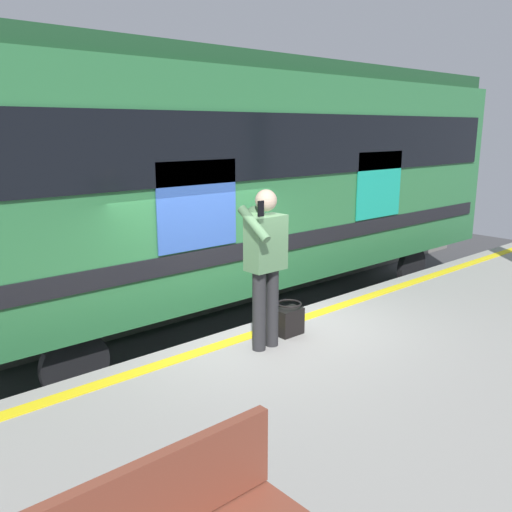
% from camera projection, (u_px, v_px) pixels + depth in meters
% --- Properties ---
extents(ground_plane, '(25.11, 25.11, 0.00)m').
position_uv_depth(ground_plane, '(251.00, 404.00, 6.68)').
color(ground_plane, '#3D3D3F').
extents(platform, '(15.36, 3.69, 1.07)m').
position_uv_depth(platform, '(376.00, 426.00, 5.20)').
color(platform, gray).
rests_on(platform, ground).
extents(safety_line, '(15.05, 0.16, 0.01)m').
position_uv_depth(safety_line, '(268.00, 329.00, 6.21)').
color(safety_line, yellow).
rests_on(safety_line, platform).
extents(track_rail_near, '(19.96, 0.08, 0.16)m').
position_uv_depth(track_rail_near, '(177.00, 357.00, 7.86)').
color(track_rail_near, slate).
rests_on(track_rail_near, ground).
extents(track_rail_far, '(19.96, 0.08, 0.16)m').
position_uv_depth(track_rail_far, '(129.00, 330.00, 8.91)').
color(track_rail_far, slate).
rests_on(track_rail_far, ground).
extents(train_carriage, '(10.88, 2.73, 4.18)m').
position_uv_depth(train_carriage, '(244.00, 171.00, 9.01)').
color(train_carriage, '#2D723F').
rests_on(train_carriage, ground).
extents(passenger, '(0.57, 0.55, 1.67)m').
position_uv_depth(passenger, '(265.00, 256.00, 5.50)').
color(passenger, '#262628').
rests_on(passenger, platform).
extents(handbag, '(0.30, 0.28, 0.37)m').
position_uv_depth(handbag, '(289.00, 320.00, 6.04)').
color(handbag, black).
rests_on(handbag, platform).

